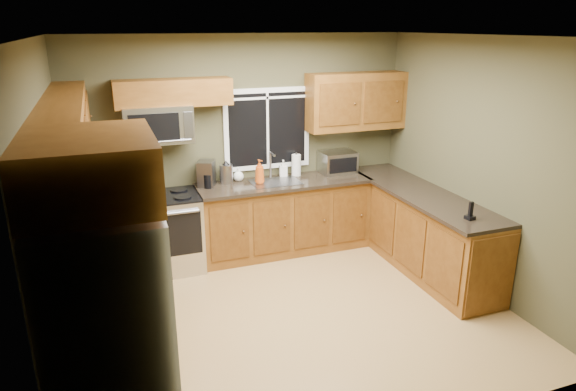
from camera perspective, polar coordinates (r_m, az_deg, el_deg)
floor at (r=5.37m, az=0.81°, el=-12.92°), size 4.20×4.20×0.00m
ceiling at (r=4.58m, az=0.96°, el=17.27°), size 4.20×4.20×0.00m
back_wall at (r=6.46m, az=-4.87°, el=5.48°), size 4.20×0.00×4.20m
front_wall at (r=3.31m, az=12.22°, el=-7.94°), size 4.20×0.00×4.20m
left_wall at (r=4.54m, az=-24.74°, el=-1.89°), size 0.00×3.60×3.60m
right_wall at (r=5.87m, az=20.43°, el=3.02°), size 0.00×3.60×3.60m
window at (r=6.48m, az=-2.31°, el=7.41°), size 1.12×0.03×1.02m
base_cabinets_left at (r=5.30m, az=-19.87°, el=-8.99°), size 0.60×2.65×0.90m
countertop_left at (r=5.11m, az=-20.16°, el=-4.27°), size 0.65×2.65×0.04m
base_cabinets_back at (r=6.57m, az=-0.47°, el=-2.45°), size 2.17×0.60×0.90m
countertop_back at (r=6.39m, az=-0.40°, el=1.41°), size 2.17×0.65×0.04m
base_cabinets_peninsula at (r=6.37m, az=14.36°, el=-3.73°), size 0.60×2.52×0.90m
countertop_peninsula at (r=6.21m, az=14.47°, el=0.28°), size 0.65×2.50×0.04m
upper_cabinets_left at (r=4.85m, az=-23.27°, el=5.84°), size 0.33×2.65×0.72m
upper_cabinets_back_left at (r=6.01m, az=-12.61°, el=11.10°), size 1.30×0.33×0.30m
upper_cabinets_back_right at (r=6.74m, az=7.56°, el=10.34°), size 1.30×0.33×0.72m
upper_cabinet_over_fridge at (r=3.07m, az=-21.24°, el=2.74°), size 0.72×0.90×0.38m
refrigerator at (r=3.53m, az=-19.03°, el=-15.18°), size 0.74×0.90×1.80m
range at (r=6.23m, az=-13.20°, el=-3.98°), size 0.76×0.69×0.94m
microwave at (r=6.01m, az=-14.25°, el=7.69°), size 0.76×0.41×0.42m
sink at (r=6.36m, az=-1.43°, el=1.63°), size 0.60×0.42×0.36m
toaster_oven at (r=6.77m, az=5.54°, el=3.71°), size 0.45×0.35×0.28m
coffee_maker at (r=6.24m, az=-9.02°, el=2.32°), size 0.26×0.30×0.31m
kettle at (r=6.32m, az=-6.88°, el=2.52°), size 0.17×0.17×0.29m
paper_towel_roll at (r=6.61m, az=0.92°, el=3.41°), size 0.13×0.13×0.30m
soap_bottle_a at (r=6.27m, az=-3.18°, el=2.66°), size 0.15×0.15×0.30m
soap_bottle_b at (r=6.58m, az=-0.53°, el=3.06°), size 0.11×0.11×0.21m
soap_bottle_c at (r=6.42m, az=-5.54°, el=2.36°), size 0.16×0.16×0.17m
cordless_phone at (r=5.44m, az=19.59°, el=-1.95°), size 0.09×0.09×0.19m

